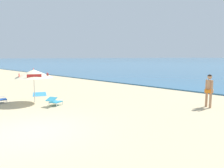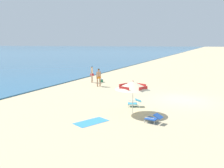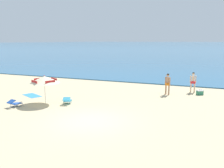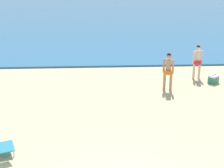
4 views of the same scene
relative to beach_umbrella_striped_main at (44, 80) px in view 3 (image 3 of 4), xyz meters
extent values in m
plane|color=tan|center=(4.73, -2.31, -1.70)|extent=(800.00, 800.00, 0.00)
cube|color=#2D668E|center=(4.73, 410.20, -1.65)|extent=(800.00, 800.00, 0.10)
cylinder|color=silver|center=(0.00, 0.00, -0.73)|extent=(0.04, 0.04, 1.94)
cone|color=beige|center=(0.00, 0.00, 0.00)|extent=(2.58, 2.58, 0.50)
cube|color=red|center=(0.30, 0.71, -0.11)|extent=(0.71, 0.32, 0.27)
cube|color=red|center=(-0.71, 0.30, -0.11)|extent=(0.32, 0.71, 0.27)
cube|color=red|center=(-0.30, -0.71, -0.11)|extent=(0.71, 0.32, 0.27)
cube|color=red|center=(0.71, -0.30, -0.11)|extent=(0.32, 0.71, 0.27)
sphere|color=red|center=(0.00, 0.00, 0.27)|extent=(0.06, 0.06, 0.06)
cube|color=teal|center=(1.53, 0.50, -1.50)|extent=(0.71, 0.75, 0.04)
cube|color=teal|center=(1.67, 0.16, -1.28)|extent=(0.61, 0.56, 0.18)
cylinder|color=silver|center=(1.20, 0.67, -1.61)|extent=(0.03, 0.03, 0.18)
cylinder|color=silver|center=(1.65, 0.86, -1.61)|extent=(0.03, 0.03, 0.18)
cylinder|color=silver|center=(1.41, 0.14, -1.61)|extent=(0.03, 0.03, 0.18)
cylinder|color=silver|center=(1.87, 0.33, -1.61)|extent=(0.03, 0.03, 0.18)
cylinder|color=silver|center=(1.27, 0.39, -1.38)|extent=(0.23, 0.51, 0.02)
cylinder|color=silver|center=(1.79, 0.61, -1.38)|extent=(0.23, 0.51, 0.02)
cube|color=#1E4799|center=(-1.26, -1.46, -1.50)|extent=(0.64, 0.70, 0.04)
cube|color=#1E4799|center=(-1.34, -1.84, -1.29)|extent=(0.57, 0.49, 0.21)
cylinder|color=silver|center=(-1.44, -1.13, -1.61)|extent=(0.03, 0.03, 0.18)
cylinder|color=silver|center=(-0.96, -1.23, -1.61)|extent=(0.03, 0.03, 0.18)
cylinder|color=silver|center=(-1.56, -1.69, -1.61)|extent=(0.03, 0.03, 0.18)
cylinder|color=silver|center=(-1.08, -1.79, -1.61)|extent=(0.03, 0.03, 0.18)
cylinder|color=silver|center=(-1.53, -1.40, -1.38)|extent=(0.14, 0.53, 0.02)
cylinder|color=silver|center=(-0.98, -1.52, -1.38)|extent=(0.14, 0.53, 0.02)
cylinder|color=tan|center=(7.76, 5.93, -1.27)|extent=(0.13, 0.13, 0.86)
cylinder|color=tan|center=(7.50, 6.08, -1.27)|extent=(0.13, 0.13, 0.86)
cylinder|color=orange|center=(7.63, 6.00, -0.82)|extent=(0.43, 0.43, 0.18)
cylinder|color=tan|center=(7.63, 6.00, -0.54)|extent=(0.24, 0.24, 0.61)
cylinder|color=tan|center=(7.81, 5.90, -0.55)|extent=(0.09, 0.09, 0.64)
cylinder|color=tan|center=(7.44, 6.11, -0.55)|extent=(0.09, 0.09, 0.64)
sphere|color=tan|center=(7.63, 6.00, -0.08)|extent=(0.23, 0.23, 0.23)
sphere|color=black|center=(7.63, 6.00, -0.05)|extent=(0.21, 0.21, 0.21)
cylinder|color=beige|center=(9.35, 7.70, -1.27)|extent=(0.12, 0.12, 0.85)
cylinder|color=beige|center=(9.65, 7.76, -1.27)|extent=(0.12, 0.12, 0.85)
cylinder|color=red|center=(9.50, 7.73, -0.83)|extent=(0.43, 0.43, 0.18)
cylinder|color=beige|center=(9.50, 7.73, -0.55)|extent=(0.23, 0.23, 0.60)
cylinder|color=beige|center=(9.29, 7.69, -0.56)|extent=(0.09, 0.09, 0.64)
cylinder|color=beige|center=(9.71, 7.77, -0.56)|extent=(0.09, 0.09, 0.64)
sphere|color=beige|center=(9.50, 7.73, -0.09)|extent=(0.23, 0.23, 0.23)
sphere|color=black|center=(9.50, 7.73, -0.07)|extent=(0.21, 0.21, 0.21)
cube|color=#2D7F5B|center=(10.13, 6.94, -1.54)|extent=(0.59, 0.57, 0.32)
cube|color=white|center=(10.13, 6.94, -1.34)|extent=(0.60, 0.58, 0.08)
cylinder|color=black|center=(10.13, 6.94, -1.28)|extent=(0.28, 0.23, 0.02)
cube|color=#3384BC|center=(-2.48, 1.50, -1.69)|extent=(2.01, 1.58, 0.01)
camera|label=1|loc=(11.92, -5.42, 0.95)|focal=34.22mm
camera|label=2|loc=(-13.38, -4.31, 2.42)|focal=38.47mm
camera|label=3|loc=(10.64, -13.59, 2.70)|focal=38.38mm
camera|label=4|loc=(4.25, -8.46, 3.36)|focal=53.48mm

